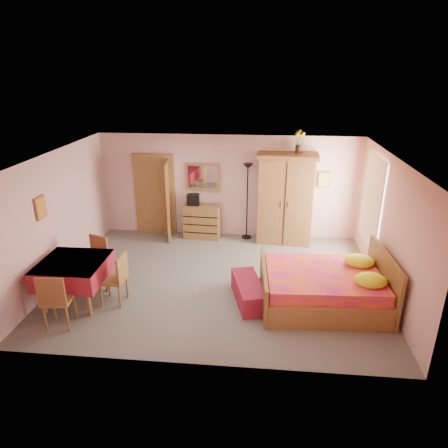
# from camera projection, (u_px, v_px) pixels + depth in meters

# --- Properties ---
(floor) EXTENTS (6.50, 6.50, 0.00)m
(floor) POSITION_uv_depth(u_px,v_px,m) (218.00, 281.00, 8.25)
(floor) COLOR slate
(floor) RESTS_ON ground
(ceiling) EXTENTS (6.50, 6.50, 0.00)m
(ceiling) POSITION_uv_depth(u_px,v_px,m) (217.00, 156.00, 7.29)
(ceiling) COLOR brown
(ceiling) RESTS_ON wall_back
(wall_back) EXTENTS (6.50, 0.10, 2.60)m
(wall_back) POSITION_uv_depth(u_px,v_px,m) (229.00, 187.00, 10.08)
(wall_back) COLOR #D6A19B
(wall_back) RESTS_ON floor
(wall_front) EXTENTS (6.50, 0.10, 2.60)m
(wall_front) POSITION_uv_depth(u_px,v_px,m) (197.00, 288.00, 5.45)
(wall_front) COLOR #D6A19B
(wall_front) RESTS_ON floor
(wall_left) EXTENTS (0.10, 5.00, 2.60)m
(wall_left) POSITION_uv_depth(u_px,v_px,m) (58.00, 217.00, 8.06)
(wall_left) COLOR #D6A19B
(wall_left) RESTS_ON floor
(wall_right) EXTENTS (0.10, 5.00, 2.60)m
(wall_right) POSITION_uv_depth(u_px,v_px,m) (389.00, 228.00, 7.47)
(wall_right) COLOR #D6A19B
(wall_right) RESTS_ON floor
(doorway) EXTENTS (1.06, 0.12, 2.15)m
(doorway) POSITION_uv_depth(u_px,v_px,m) (155.00, 195.00, 10.33)
(doorway) COLOR #9E6B35
(doorway) RESTS_ON floor
(window) EXTENTS (0.08, 1.40, 1.95)m
(window) POSITION_uv_depth(u_px,v_px,m) (373.00, 201.00, 8.53)
(window) COLOR white
(window) RESTS_ON wall_right
(picture_left) EXTENTS (0.04, 0.32, 0.42)m
(picture_left) POSITION_uv_depth(u_px,v_px,m) (40.00, 208.00, 7.36)
(picture_left) COLOR orange
(picture_left) RESTS_ON wall_left
(picture_back) EXTENTS (0.30, 0.04, 0.40)m
(picture_back) POSITION_uv_depth(u_px,v_px,m) (324.00, 180.00, 9.75)
(picture_back) COLOR #D8BF59
(picture_back) RESTS_ON wall_back
(chest_of_drawers) EXTENTS (0.94, 0.51, 0.86)m
(chest_of_drawers) POSITION_uv_depth(u_px,v_px,m) (202.00, 222.00, 10.22)
(chest_of_drawers) COLOR olive
(chest_of_drawers) RESTS_ON floor
(wall_mirror) EXTENTS (0.87, 0.11, 0.68)m
(wall_mirror) POSITION_uv_depth(u_px,v_px,m) (202.00, 177.00, 10.00)
(wall_mirror) COLOR white
(wall_mirror) RESTS_ON wall_back
(stereo) EXTENTS (0.32, 0.24, 0.28)m
(stereo) POSITION_uv_depth(u_px,v_px,m) (193.00, 200.00, 10.06)
(stereo) COLOR black
(stereo) RESTS_ON chest_of_drawers
(floor_lamp) EXTENTS (0.31, 0.31, 1.95)m
(floor_lamp) POSITION_uv_depth(u_px,v_px,m) (247.00, 202.00, 9.98)
(floor_lamp) COLOR black
(floor_lamp) RESTS_ON floor
(wardrobe) EXTENTS (1.47, 0.83, 2.23)m
(wardrobe) POSITION_uv_depth(u_px,v_px,m) (285.00, 199.00, 9.73)
(wardrobe) COLOR brown
(wardrobe) RESTS_ON floor
(sunflower_vase) EXTENTS (0.23, 0.23, 0.54)m
(sunflower_vase) POSITION_uv_depth(u_px,v_px,m) (299.00, 142.00, 9.26)
(sunflower_vase) COLOR yellow
(sunflower_vase) RESTS_ON wardrobe
(bed) EXTENTS (2.35, 1.89, 1.05)m
(bed) POSITION_uv_depth(u_px,v_px,m) (323.00, 278.00, 7.29)
(bed) COLOR #C8136B
(bed) RESTS_ON floor
(bench) EXTENTS (0.73, 1.28, 0.40)m
(bench) POSITION_uv_depth(u_px,v_px,m) (248.00, 291.00, 7.47)
(bench) COLOR maroon
(bench) RESTS_ON floor
(dining_table) EXTENTS (1.16, 1.16, 0.85)m
(dining_table) POSITION_uv_depth(u_px,v_px,m) (75.00, 282.00, 7.37)
(dining_table) COLOR maroon
(dining_table) RESTS_ON floor
(chair_south) EXTENTS (0.50, 0.50, 1.01)m
(chair_south) POSITION_uv_depth(u_px,v_px,m) (58.00, 299.00, 6.68)
(chair_south) COLOR olive
(chair_south) RESTS_ON floor
(chair_north) EXTENTS (0.57, 0.57, 0.98)m
(chair_north) POSITION_uv_depth(u_px,v_px,m) (93.00, 262.00, 7.98)
(chair_north) COLOR #B0733B
(chair_north) RESTS_ON floor
(chair_west) EXTENTS (0.53, 0.53, 0.92)m
(chair_west) POSITION_uv_depth(u_px,v_px,m) (40.00, 278.00, 7.42)
(chair_west) COLOR #A16936
(chair_west) RESTS_ON floor
(chair_east) EXTENTS (0.47, 0.47, 0.97)m
(chair_east) POSITION_uv_depth(u_px,v_px,m) (113.00, 279.00, 7.34)
(chair_east) COLOR olive
(chair_east) RESTS_ON floor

